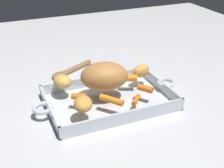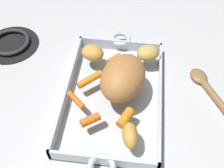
# 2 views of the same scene
# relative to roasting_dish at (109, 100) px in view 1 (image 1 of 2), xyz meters

# --- Properties ---
(ground_plane) EXTENTS (2.07, 2.07, 0.00)m
(ground_plane) POSITION_rel_roasting_dish_xyz_m (0.00, 0.00, -0.01)
(ground_plane) COLOR silver
(roasting_dish) EXTENTS (0.47, 0.25, 0.04)m
(roasting_dish) POSITION_rel_roasting_dish_xyz_m (0.00, 0.00, 0.00)
(roasting_dish) COLOR silver
(roasting_dish) RESTS_ON ground_plane
(pork_roast) EXTENTS (0.17, 0.14, 0.09)m
(pork_roast) POSITION_rel_roasting_dish_xyz_m (0.01, -0.02, 0.07)
(pork_roast) COLOR #B9783E
(pork_roast) RESTS_ON roasting_dish
(baby_carrot_center_left) EXTENTS (0.05, 0.05, 0.02)m
(baby_carrot_center_left) POSITION_rel_roasting_dish_xyz_m (-0.05, 0.09, 0.04)
(baby_carrot_center_left) COLOR orange
(baby_carrot_center_left) RESTS_ON roasting_dish
(baby_carrot_center_right) EXTENTS (0.04, 0.05, 0.02)m
(baby_carrot_center_right) POSITION_rel_roasting_dish_xyz_m (-0.10, 0.04, 0.04)
(baby_carrot_center_right) COLOR orange
(baby_carrot_center_right) RESTS_ON roasting_dish
(baby_carrot_southwest) EXTENTS (0.05, 0.04, 0.02)m
(baby_carrot_southwest) POSITION_rel_roasting_dish_xyz_m (-0.09, -0.04, 0.04)
(baby_carrot_southwest) COLOR orange
(baby_carrot_southwest) RESTS_ON roasting_dish
(baby_carrot_northwest) EXTENTS (0.05, 0.04, 0.02)m
(baby_carrot_northwest) POSITION_rel_roasting_dish_xyz_m (0.10, 0.01, 0.04)
(baby_carrot_northwest) COLOR orange
(baby_carrot_northwest) RESTS_ON roasting_dish
(baby_carrot_short) EXTENTS (0.06, 0.07, 0.02)m
(baby_carrot_short) POSITION_rel_roasting_dish_xyz_m (0.02, 0.06, 0.04)
(baby_carrot_short) COLOR orange
(baby_carrot_short) RESTS_ON roasting_dish
(potato_near_roast) EXTENTS (0.07, 0.08, 0.04)m
(potato_near_roast) POSITION_rel_roasting_dish_xyz_m (0.12, -0.08, 0.05)
(potato_near_roast) COLOR gold
(potato_near_roast) RESTS_ON roasting_dish
(potato_golden_small) EXTENTS (0.07, 0.08, 0.04)m
(potato_golden_small) POSITION_rel_roasting_dish_xyz_m (0.10, 0.07, 0.05)
(potato_golden_small) COLOR gold
(potato_golden_small) RESTS_ON roasting_dish
(potato_corner) EXTENTS (0.07, 0.05, 0.04)m
(potato_corner) POSITION_rel_roasting_dish_xyz_m (-0.14, -0.05, 0.05)
(potato_corner) COLOR gold
(potato_corner) RESTS_ON roasting_dish
(serving_spoon) EXTENTS (0.18, 0.12, 0.02)m
(serving_spoon) POSITION_rel_roasting_dish_xyz_m (0.06, -0.25, -0.00)
(serving_spoon) COLOR olive
(serving_spoon) RESTS_ON ground_plane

